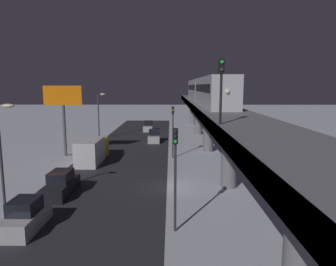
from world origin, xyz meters
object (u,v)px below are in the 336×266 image
at_px(sedan_silver_3, 26,217).
at_px(traffic_light_mid, 173,124).
at_px(subway_train, 205,90).
at_px(rail_signal, 221,80).
at_px(sedan_silver, 148,127).
at_px(sedan_silver_2, 154,137).
at_px(box_truck, 92,151).
at_px(sedan_black, 61,185).
at_px(traffic_light_near, 175,165).
at_px(commercial_billboard, 63,102).

height_order(sedan_silver_3, traffic_light_mid, traffic_light_mid).
xyz_separation_m(subway_train, rail_signal, (2.05, 27.40, 0.95)).
relative_size(sedan_silver, sedan_silver_2, 1.10).
xyz_separation_m(sedan_silver_2, box_truck, (6.60, 13.26, 0.55)).
distance_m(rail_signal, box_truck, 21.88).
xyz_separation_m(rail_signal, sedan_silver_2, (5.71, -29.53, -8.43)).
height_order(rail_signal, sedan_black, rail_signal).
bearing_deg(rail_signal, sedan_silver_3, 4.89).
bearing_deg(rail_signal, subway_train, -94.28).
relative_size(sedan_silver_3, traffic_light_near, 0.63).
xyz_separation_m(subway_train, sedan_silver_3, (14.16, 28.44, -7.49)).
height_order(sedan_silver_2, commercial_billboard, commercial_billboard).
relative_size(sedan_black, traffic_light_near, 0.74).
bearing_deg(rail_signal, commercial_billboard, -49.51).
relative_size(sedan_silver, commercial_billboard, 0.52).
xyz_separation_m(sedan_silver_3, box_truck, (0.20, -17.31, 0.55)).
bearing_deg(traffic_light_near, sedan_silver, -83.74).
xyz_separation_m(sedan_silver_2, commercial_billboard, (10.83, 10.16, 6.03)).
distance_m(sedan_silver_3, commercial_billboard, 21.74).
bearing_deg(sedan_black, commercial_billboard, -72.58).
bearing_deg(traffic_light_mid, subway_train, -118.00).
bearing_deg(box_truck, rail_signal, 127.11).
height_order(sedan_silver, box_truck, box_truck).
height_order(rail_signal, traffic_light_near, rail_signal).
relative_size(sedan_silver, traffic_light_near, 0.73).
relative_size(rail_signal, commercial_billboard, 0.45).
xyz_separation_m(sedan_black, traffic_light_near, (-9.30, 6.45, 3.40)).
height_order(sedan_silver, traffic_light_near, traffic_light_near).
bearing_deg(traffic_light_mid, sedan_silver_2, -75.58).
xyz_separation_m(sedan_silver_3, sedan_black, (0.00, -6.28, -0.00)).
height_order(traffic_light_near, commercial_billboard, commercial_billboard).
height_order(subway_train, sedan_silver_2, subway_train).
bearing_deg(commercial_billboard, traffic_light_near, 123.72).
xyz_separation_m(subway_train, sedan_black, (14.16, 22.16, -7.49)).
bearing_deg(traffic_light_mid, sedan_black, 54.44).
distance_m(sedan_silver_3, traffic_light_mid, 21.69).
height_order(sedan_silver_3, box_truck, box_truck).
relative_size(sedan_silver, sedan_black, 0.98).
bearing_deg(traffic_light_near, commercial_billboard, -56.28).
relative_size(rail_signal, sedan_silver, 0.86).
bearing_deg(sedan_silver_2, traffic_light_mid, -75.58).
height_order(subway_train, sedan_silver, subway_train).
relative_size(sedan_silver, box_truck, 0.63).
relative_size(sedan_black, box_truck, 0.64).
bearing_deg(sedan_silver_2, sedan_silver, 98.46).
bearing_deg(subway_train, traffic_light_mid, 62.00).
relative_size(sedan_silver_3, box_truck, 0.54).
bearing_deg(subway_train, box_truck, 37.78).
height_order(subway_train, traffic_light_mid, subway_train).
relative_size(sedan_silver_2, sedan_black, 0.89).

